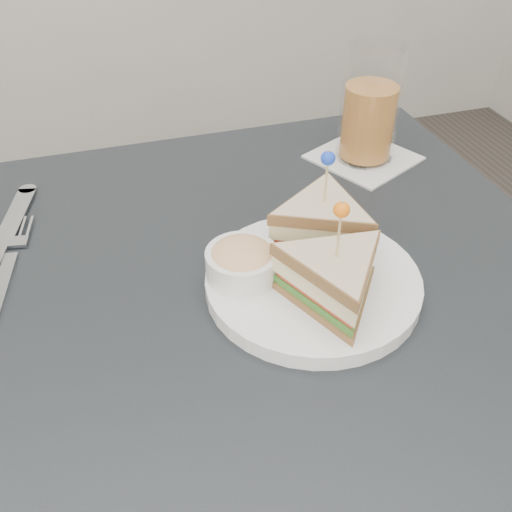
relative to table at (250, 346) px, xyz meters
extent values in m
cube|color=black|center=(0.00, 0.00, 0.06)|extent=(0.80, 0.80, 0.03)
cylinder|color=black|center=(-0.35, 0.35, -0.31)|extent=(0.04, 0.04, 0.72)
cylinder|color=black|center=(0.35, 0.35, -0.31)|extent=(0.04, 0.04, 0.72)
cylinder|color=white|center=(0.07, 0.00, 0.08)|extent=(0.31, 0.31, 0.01)
cylinder|color=white|center=(0.07, 0.00, 0.09)|extent=(0.31, 0.31, 0.00)
cylinder|color=#D2B478|center=(0.08, -0.05, 0.18)|extent=(0.00, 0.00, 0.07)
sphere|color=orange|center=(0.08, -0.05, 0.21)|extent=(0.02, 0.02, 0.02)
cylinder|color=#D2B478|center=(0.10, 0.05, 0.18)|extent=(0.00, 0.00, 0.07)
sphere|color=blue|center=(0.10, 0.05, 0.21)|extent=(0.02, 0.02, 0.02)
cylinder|color=white|center=(0.00, 0.02, 0.11)|extent=(0.10, 0.10, 0.04)
ellipsoid|color=#E0B772|center=(0.00, 0.02, 0.12)|extent=(0.09, 0.09, 0.03)
cube|color=#B5B9C0|center=(-0.26, 0.09, 0.08)|extent=(0.04, 0.14, 0.00)
cube|color=#B5B9C0|center=(-0.25, 0.18, 0.08)|extent=(0.03, 0.02, 0.00)
cube|color=silver|center=(-0.25, 0.24, 0.08)|extent=(0.05, 0.13, 0.00)
cylinder|color=silver|center=(-0.23, 0.30, 0.08)|extent=(0.03, 0.03, 0.00)
cube|color=silver|center=(0.26, 0.25, 0.08)|extent=(0.18, 0.18, 0.00)
cylinder|color=#B47132|center=(0.26, 0.25, 0.14)|extent=(0.10, 0.10, 0.11)
cylinder|color=white|center=(0.26, 0.25, 0.16)|extent=(0.11, 0.11, 0.17)
cube|color=white|center=(0.26, 0.26, 0.19)|extent=(0.03, 0.03, 0.02)
cube|color=white|center=(0.25, 0.24, 0.18)|extent=(0.02, 0.02, 0.02)
camera|label=1|loc=(-0.13, -0.44, 0.50)|focal=40.00mm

